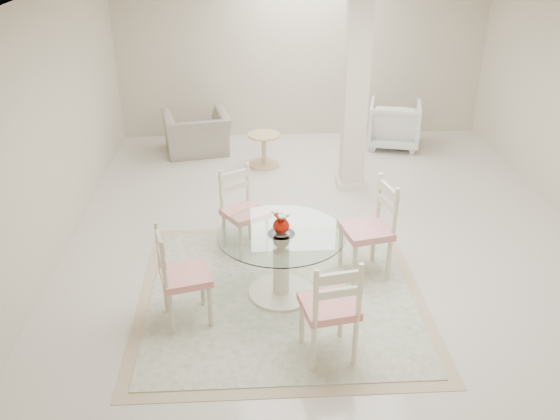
{
  "coord_description": "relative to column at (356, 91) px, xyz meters",
  "views": [
    {
      "loc": [
        -0.9,
        -6.17,
        3.41
      ],
      "look_at": [
        -0.62,
        -1.09,
        0.85
      ],
      "focal_mm": 38.0,
      "sensor_mm": 36.0,
      "label": 1
    }
  ],
  "objects": [
    {
      "name": "ground",
      "position": [
        -0.5,
        -1.3,
        -1.35
      ],
      "size": [
        7.0,
        7.0,
        0.0
      ],
      "primitive_type": "plane",
      "color": "beige",
      "rests_on": "ground"
    },
    {
      "name": "dining_chair_west",
      "position": [
        -2.07,
        -2.95,
        -0.79
      ],
      "size": [
        0.52,
        0.52,
        1.07
      ],
      "rotation": [
        0.0,
        0.0,
        1.83
      ],
      "color": "beige",
      "rests_on": "ground"
    },
    {
      "name": "room_shell",
      "position": [
        -0.5,
        -1.3,
        0.51
      ],
      "size": [
        6.02,
        7.02,
        2.71
      ],
      "color": "beige",
      "rests_on": "ground"
    },
    {
      "name": "armchair_white",
      "position": [
        0.94,
        1.52,
        -0.98
      ],
      "size": [
        0.96,
        0.98,
        0.74
      ],
      "primitive_type": "imported",
      "rotation": [
        0.0,
        0.0,
        2.9
      ],
      "color": "silver",
      "rests_on": "ground"
    },
    {
      "name": "area_rug",
      "position": [
        -1.12,
        -2.59,
        -1.34
      ],
      "size": [
        2.81,
        2.81,
        0.02
      ],
      "color": "tan",
      "rests_on": "ground"
    },
    {
      "name": "dining_chair_south",
      "position": [
        -0.76,
        -3.54,
        -0.77
      ],
      "size": [
        0.51,
        0.51,
        1.1
      ],
      "rotation": [
        0.0,
        0.0,
        3.33
      ],
      "color": "#EDE4C2",
      "rests_on": "ground"
    },
    {
      "name": "side_table",
      "position": [
        -1.18,
        0.8,
        -1.12
      ],
      "size": [
        0.48,
        0.48,
        0.5
      ],
      "color": "#D6BD84",
      "rests_on": "ground"
    },
    {
      "name": "dining_chair_north",
      "position": [
        -1.5,
        -1.65,
        -0.8
      ],
      "size": [
        0.58,
        0.58,
        1.05
      ],
      "rotation": [
        0.0,
        0.0,
        0.57
      ],
      "color": "beige",
      "rests_on": "ground"
    },
    {
      "name": "red_vase",
      "position": [
        -1.11,
        -2.59,
        -0.52
      ],
      "size": [
        0.18,
        0.17,
        0.24
      ],
      "color": "#A91205",
      "rests_on": "dining_table"
    },
    {
      "name": "dining_table",
      "position": [
        -1.12,
        -2.59,
        -0.99
      ],
      "size": [
        1.23,
        1.23,
        0.71
      ],
      "rotation": [
        0.0,
        0.0,
        0.37
      ],
      "color": "#F1E4C6",
      "rests_on": "ground"
    },
    {
      "name": "column",
      "position": [
        0.0,
        0.0,
        0.0
      ],
      "size": [
        0.3,
        0.3,
        2.7
      ],
      "primitive_type": "cube",
      "color": "beige",
      "rests_on": "ground"
    },
    {
      "name": "recliner_taupe",
      "position": [
        -2.21,
        1.4,
        -1.03
      ],
      "size": [
        1.13,
        1.04,
        0.64
      ],
      "primitive_type": "imported",
      "rotation": [
        0.0,
        0.0,
        3.34
      ],
      "color": "gray",
      "rests_on": "ground"
    },
    {
      "name": "dining_chair_east",
      "position": [
        -0.16,
        -2.23,
        -0.74
      ],
      "size": [
        0.55,
        0.55,
        1.15
      ],
      "rotation": [
        0.0,
        0.0,
        -1.34
      ],
      "color": "beige",
      "rests_on": "ground"
    }
  ]
}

